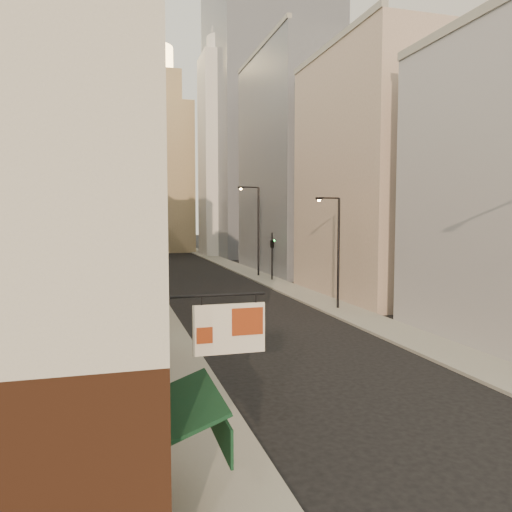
{
  "coord_description": "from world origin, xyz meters",
  "views": [
    {
      "loc": [
        -8.89,
        -7.41,
        6.56
      ],
      "look_at": [
        -0.48,
        21.85,
        4.21
      ],
      "focal_mm": 35.0,
      "sensor_mm": 36.0,
      "label": 1
    }
  ],
  "objects_px": {
    "streetlamp_mid": "(336,246)",
    "traffic_light_left": "(142,247)",
    "streetlamp_far": "(256,226)",
    "white_tower": "(225,148)",
    "clock_tower": "(154,160)",
    "traffic_light_right": "(272,243)"
  },
  "relations": [
    {
      "from": "clock_tower",
      "to": "streetlamp_far",
      "type": "bearing_deg",
      "value": -81.05
    },
    {
      "from": "streetlamp_mid",
      "to": "traffic_light_left",
      "type": "relative_size",
      "value": 1.59
    },
    {
      "from": "white_tower",
      "to": "traffic_light_left",
      "type": "xyz_separation_m",
      "value": [
        -16.09,
        -33.59,
        -15.02
      ]
    },
    {
      "from": "traffic_light_left",
      "to": "traffic_light_right",
      "type": "bearing_deg",
      "value": 143.35
    },
    {
      "from": "streetlamp_mid",
      "to": "streetlamp_far",
      "type": "distance_m",
      "value": 20.76
    },
    {
      "from": "traffic_light_left",
      "to": "traffic_light_right",
      "type": "height_order",
      "value": "same"
    },
    {
      "from": "clock_tower",
      "to": "streetlamp_far",
      "type": "distance_m",
      "value": 48.67
    },
    {
      "from": "clock_tower",
      "to": "traffic_light_left",
      "type": "relative_size",
      "value": 8.98
    },
    {
      "from": "clock_tower",
      "to": "streetlamp_far",
      "type": "relative_size",
      "value": 4.53
    },
    {
      "from": "traffic_light_left",
      "to": "streetlamp_mid",
      "type": "bearing_deg",
      "value": 98.22
    },
    {
      "from": "clock_tower",
      "to": "traffic_light_right",
      "type": "height_order",
      "value": "clock_tower"
    },
    {
      "from": "clock_tower",
      "to": "traffic_light_left",
      "type": "xyz_separation_m",
      "value": [
        -5.09,
        -47.59,
        -14.05
      ]
    },
    {
      "from": "clock_tower",
      "to": "white_tower",
      "type": "bearing_deg",
      "value": -51.84
    },
    {
      "from": "traffic_light_left",
      "to": "white_tower",
      "type": "bearing_deg",
      "value": -139.34
    },
    {
      "from": "white_tower",
      "to": "streetlamp_mid",
      "type": "distance_m",
      "value": 55.28
    },
    {
      "from": "white_tower",
      "to": "streetlamp_mid",
      "type": "relative_size",
      "value": 5.21
    },
    {
      "from": "streetlamp_far",
      "to": "traffic_light_right",
      "type": "height_order",
      "value": "streetlamp_far"
    },
    {
      "from": "traffic_light_right",
      "to": "white_tower",
      "type": "bearing_deg",
      "value": -114.36
    },
    {
      "from": "traffic_light_right",
      "to": "streetlamp_far",
      "type": "bearing_deg",
      "value": -101.79
    },
    {
      "from": "clock_tower",
      "to": "white_tower",
      "type": "height_order",
      "value": "clock_tower"
    },
    {
      "from": "streetlamp_far",
      "to": "traffic_light_left",
      "type": "bearing_deg",
      "value": 171.37
    },
    {
      "from": "white_tower",
      "to": "streetlamp_mid",
      "type": "height_order",
      "value": "white_tower"
    }
  ]
}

